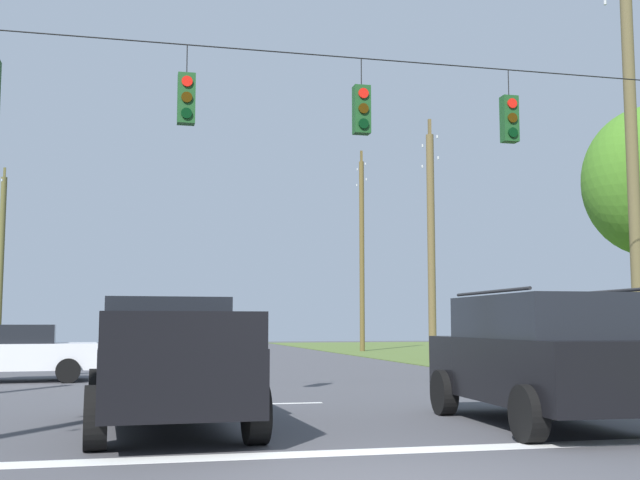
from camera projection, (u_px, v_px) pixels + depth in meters
name	position (u px, v px, depth m)	size (l,w,h in m)	color
stop_bar_stripe	(335.00, 453.00, 9.60)	(15.06, 0.45, 0.01)	white
lane_dash_0	(259.00, 404.00, 15.41)	(0.15, 2.50, 0.01)	white
lane_dash_1	(221.00, 379.00, 22.09)	(0.15, 2.50, 0.01)	white
lane_dash_2	(202.00, 367.00, 28.26)	(0.15, 2.50, 0.01)	white
lane_dash_3	(187.00, 358.00, 35.78)	(0.15, 2.50, 0.01)	white
overhead_signal_span	(278.00, 194.00, 14.96)	(18.01, 0.31, 7.06)	brown
pickup_truck	(167.00, 363.00, 11.96)	(2.44, 5.47, 1.95)	black
suv_black	(541.00, 356.00, 12.23)	(2.37, 4.88, 2.05)	black
distant_car_crossing_white	(13.00, 352.00, 21.35)	(4.41, 2.25, 1.52)	silver
utility_pole_mid_right	(633.00, 171.00, 20.28)	(0.31, 1.92, 11.26)	brown
utility_pole_far_right	(431.00, 240.00, 33.28)	(0.32, 1.93, 10.17)	brown
utility_pole_near_left	(362.00, 249.00, 44.49)	(0.27, 2.00, 11.26)	brown
utility_pole_distant_left	(1.00, 262.00, 41.12)	(0.30, 1.53, 9.64)	brown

